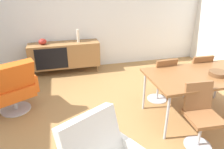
% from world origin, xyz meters
% --- Properties ---
extents(ground_plane, '(8.32, 8.32, 0.00)m').
position_xyz_m(ground_plane, '(0.00, 0.00, 0.00)').
color(ground_plane, '#9E7242').
extents(wall_back, '(6.80, 0.12, 2.80)m').
position_xyz_m(wall_back, '(0.00, 2.60, 1.40)').
color(wall_back, silver).
rests_on(wall_back, ground_plane).
extents(sideboard, '(1.60, 0.45, 0.72)m').
position_xyz_m(sideboard, '(-0.41, 2.30, 0.44)').
color(sideboard, olive).
rests_on(sideboard, ground_plane).
extents(vase_cobalt, '(0.18, 0.18, 0.13)m').
position_xyz_m(vase_cobalt, '(-0.86, 2.30, 0.78)').
color(vase_cobalt, maroon).
rests_on(vase_cobalt, sideboard).
extents(vase_sculptural_dark, '(0.06, 0.06, 0.29)m').
position_xyz_m(vase_sculptural_dark, '(-0.07, 2.30, 0.87)').
color(vase_sculptural_dark, beige).
rests_on(vase_sculptural_dark, sideboard).
extents(dining_table, '(1.60, 0.90, 0.74)m').
position_xyz_m(dining_table, '(1.51, -0.03, 0.70)').
color(dining_table, brown).
rests_on(dining_table, ground_plane).
extents(wooden_bowl_on_table, '(0.26, 0.26, 0.06)m').
position_xyz_m(wooden_bowl_on_table, '(1.73, -0.13, 0.77)').
color(wooden_bowl_on_table, brown).
rests_on(wooden_bowl_on_table, dining_table).
extents(dining_chair_back_right, '(0.41, 0.44, 0.86)m').
position_xyz_m(dining_chair_back_right, '(1.86, 0.53, 0.47)').
color(dining_chair_back_right, brown).
rests_on(dining_chair_back_right, ground_plane).
extents(dining_chair_back_left, '(0.42, 0.44, 0.86)m').
position_xyz_m(dining_chair_back_left, '(1.16, 0.53, 0.47)').
color(dining_chair_back_left, brown).
rests_on(dining_chair_back_left, ground_plane).
extents(dining_chair_front_left, '(0.43, 0.45, 0.86)m').
position_xyz_m(dining_chair_front_left, '(1.17, -0.59, 0.47)').
color(dining_chair_front_left, brown).
rests_on(dining_chair_front_left, ground_plane).
extents(lounge_chair_red, '(0.87, 0.86, 0.95)m').
position_xyz_m(lounge_chair_red, '(-1.30, 0.81, 0.47)').
color(lounge_chair_red, '#D85919').
rests_on(lounge_chair_red, ground_plane).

